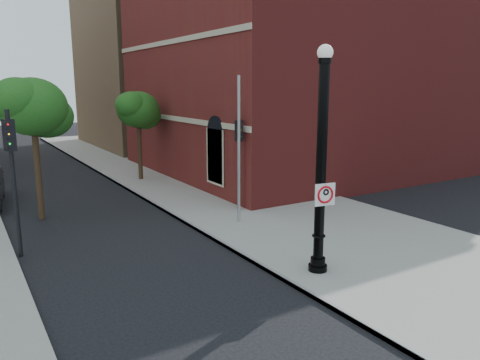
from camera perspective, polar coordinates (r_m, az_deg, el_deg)
ground at (r=12.30m, az=-3.20°, el=-13.85°), size 120.00×120.00×0.00m
sidewalk_right at (r=23.36m, az=-1.90°, el=-1.37°), size 8.00×60.00×0.12m
curb_edge at (r=21.74m, az=-10.99°, el=-2.54°), size 0.10×60.00×0.14m
brick_wall_building at (r=31.91m, az=10.50°, el=13.10°), size 22.30×16.30×12.50m
bg_building_tan_b at (r=45.15m, az=-3.51°, el=13.69°), size 22.00×14.00×14.00m
lamppost at (r=12.86m, az=9.84°, el=0.78°), size 0.53×0.53×6.30m
no_parking_sign at (r=12.87m, az=10.32°, el=-1.74°), size 0.61×0.15×0.62m
traffic_signal_left at (r=15.61m, az=-26.10°, el=2.28°), size 0.36×0.40×4.57m
traffic_signal_right at (r=19.24m, az=-0.12°, el=4.08°), size 0.30×0.36×4.12m
utility_pole at (r=17.43m, az=-0.15°, el=3.40°), size 0.11×0.11×5.62m
street_tree_a at (r=19.80m, az=-23.88°, el=8.00°), size 3.09×2.79×5.56m
street_tree_c at (r=26.29m, az=-12.28°, el=8.26°), size 2.74×2.48×4.94m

